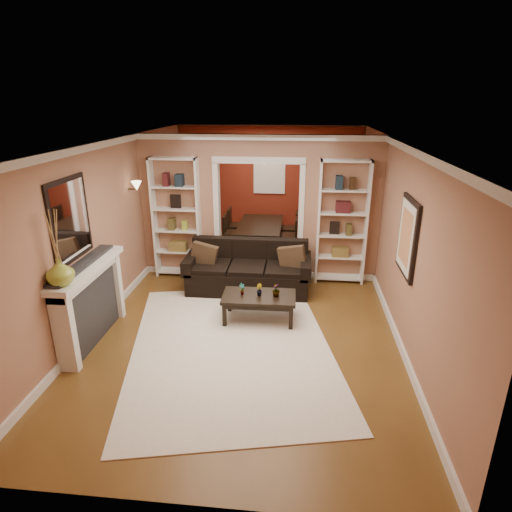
# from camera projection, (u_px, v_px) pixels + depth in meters

# --- Properties ---
(floor) EXTENTS (8.00, 8.00, 0.00)m
(floor) POSITION_uv_depth(u_px,v_px,m) (252.00, 301.00, 7.41)
(floor) COLOR brown
(floor) RESTS_ON ground
(ceiling) EXTENTS (8.00, 8.00, 0.00)m
(ceiling) POSITION_uv_depth(u_px,v_px,m) (251.00, 140.00, 6.47)
(ceiling) COLOR white
(ceiling) RESTS_ON ground
(wall_back) EXTENTS (8.00, 0.00, 8.00)m
(wall_back) POSITION_uv_depth(u_px,v_px,m) (269.00, 181.00, 10.67)
(wall_back) COLOR #A67257
(wall_back) RESTS_ON ground
(wall_front) EXTENTS (8.00, 0.00, 8.00)m
(wall_front) POSITION_uv_depth(u_px,v_px,m) (193.00, 374.00, 3.21)
(wall_front) COLOR #A67257
(wall_front) RESTS_ON ground
(wall_left) EXTENTS (0.00, 8.00, 8.00)m
(wall_left) POSITION_uv_depth(u_px,v_px,m) (118.00, 222.00, 7.16)
(wall_left) COLOR #A67257
(wall_left) RESTS_ON ground
(wall_right) EXTENTS (0.00, 8.00, 8.00)m
(wall_right) POSITION_uv_depth(u_px,v_px,m) (393.00, 230.00, 6.73)
(wall_right) COLOR #A67257
(wall_right) RESTS_ON ground
(partition_wall) EXTENTS (4.50, 0.15, 2.70)m
(partition_wall) POSITION_uv_depth(u_px,v_px,m) (259.00, 208.00, 8.06)
(partition_wall) COLOR #A67257
(partition_wall) RESTS_ON floor
(red_back_panel) EXTENTS (4.44, 0.04, 2.64)m
(red_back_panel) POSITION_uv_depth(u_px,v_px,m) (269.00, 183.00, 10.66)
(red_back_panel) COLOR maroon
(red_back_panel) RESTS_ON floor
(dining_window) EXTENTS (0.78, 0.03, 0.98)m
(dining_window) POSITION_uv_depth(u_px,v_px,m) (269.00, 174.00, 10.54)
(dining_window) COLOR #8CA5CC
(dining_window) RESTS_ON wall_back
(area_rug) EXTENTS (3.48, 4.32, 0.01)m
(area_rug) POSITION_uv_depth(u_px,v_px,m) (231.00, 346.00, 6.05)
(area_rug) COLOR white
(area_rug) RESTS_ON floor
(sofa) EXTENTS (2.24, 0.97, 0.88)m
(sofa) POSITION_uv_depth(u_px,v_px,m) (248.00, 267.00, 7.69)
(sofa) COLOR black
(sofa) RESTS_ON floor
(pillow_left) EXTENTS (0.47, 0.17, 0.46)m
(pillow_left) POSITION_uv_depth(u_px,v_px,m) (204.00, 255.00, 7.67)
(pillow_left) COLOR #513A22
(pillow_left) RESTS_ON sofa
(pillow_right) EXTENTS (0.49, 0.24, 0.47)m
(pillow_right) POSITION_uv_depth(u_px,v_px,m) (293.00, 258.00, 7.52)
(pillow_right) COLOR #513A22
(pillow_right) RESTS_ON sofa
(coffee_table) EXTENTS (1.14, 0.63, 0.43)m
(coffee_table) POSITION_uv_depth(u_px,v_px,m) (259.00, 308.00, 6.69)
(coffee_table) COLOR black
(coffee_table) RESTS_ON floor
(plant_left) EXTENTS (0.12, 0.12, 0.19)m
(plant_left) POSITION_uv_depth(u_px,v_px,m) (242.00, 289.00, 6.61)
(plant_left) COLOR #336626
(plant_left) RESTS_ON coffee_table
(plant_center) EXTENTS (0.12, 0.13, 0.19)m
(plant_center) POSITION_uv_depth(u_px,v_px,m) (259.00, 290.00, 6.59)
(plant_center) COLOR #336626
(plant_center) RESTS_ON coffee_table
(plant_right) EXTENTS (0.15, 0.15, 0.21)m
(plant_right) POSITION_uv_depth(u_px,v_px,m) (276.00, 290.00, 6.56)
(plant_right) COLOR #336626
(plant_right) RESTS_ON coffee_table
(bookshelf_left) EXTENTS (0.90, 0.30, 2.30)m
(bookshelf_left) POSITION_uv_depth(u_px,v_px,m) (177.00, 219.00, 8.12)
(bookshelf_left) COLOR white
(bookshelf_left) RESTS_ON floor
(bookshelf_right) EXTENTS (0.90, 0.30, 2.30)m
(bookshelf_right) POSITION_uv_depth(u_px,v_px,m) (342.00, 223.00, 7.82)
(bookshelf_right) COLOR white
(bookshelf_right) RESTS_ON floor
(fireplace) EXTENTS (0.32, 1.70, 1.16)m
(fireplace) POSITION_uv_depth(u_px,v_px,m) (93.00, 304.00, 6.01)
(fireplace) COLOR white
(fireplace) RESTS_ON floor
(vase) EXTENTS (0.40, 0.40, 0.34)m
(vase) POSITION_uv_depth(u_px,v_px,m) (60.00, 272.00, 5.15)
(vase) COLOR #9AAF38
(vase) RESTS_ON fireplace
(mirror) EXTENTS (0.03, 0.95, 1.10)m
(mirror) POSITION_uv_depth(u_px,v_px,m) (70.00, 220.00, 5.60)
(mirror) COLOR silver
(mirror) RESTS_ON wall_left
(wall_sconce) EXTENTS (0.18, 0.18, 0.22)m
(wall_sconce) POSITION_uv_depth(u_px,v_px,m) (133.00, 187.00, 7.49)
(wall_sconce) COLOR #FFE0A5
(wall_sconce) RESTS_ON wall_left
(framed_art) EXTENTS (0.04, 0.85, 1.05)m
(framed_art) POSITION_uv_depth(u_px,v_px,m) (407.00, 237.00, 5.73)
(framed_art) COLOR black
(framed_art) RESTS_ON wall_right
(dining_table) EXTENTS (1.74, 0.97, 0.61)m
(dining_table) POSITION_uv_depth(u_px,v_px,m) (262.00, 237.00, 9.82)
(dining_table) COLOR black
(dining_table) RESTS_ON floor
(dining_chair_nw) EXTENTS (0.51, 0.51, 0.91)m
(dining_chair_nw) POSITION_uv_depth(u_px,v_px,m) (236.00, 234.00, 9.54)
(dining_chair_nw) COLOR black
(dining_chair_nw) RESTS_ON floor
(dining_chair_ne) EXTENTS (0.49, 0.49, 0.87)m
(dining_chair_ne) POSITION_uv_depth(u_px,v_px,m) (285.00, 236.00, 9.44)
(dining_chair_ne) COLOR black
(dining_chair_ne) RESTS_ON floor
(dining_chair_sw) EXTENTS (0.46, 0.46, 0.91)m
(dining_chair_sw) POSITION_uv_depth(u_px,v_px,m) (240.00, 226.00, 10.10)
(dining_chair_sw) COLOR black
(dining_chair_sw) RESTS_ON floor
(dining_chair_se) EXTENTS (0.47, 0.47, 0.86)m
(dining_chair_se) POSITION_uv_depth(u_px,v_px,m) (286.00, 229.00, 10.00)
(dining_chair_se) COLOR black
(dining_chair_se) RESTS_ON floor
(chandelier) EXTENTS (0.50, 0.50, 0.30)m
(chandelier) POSITION_uv_depth(u_px,v_px,m) (265.00, 161.00, 9.23)
(chandelier) COLOR #3C2C1B
(chandelier) RESTS_ON ceiling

